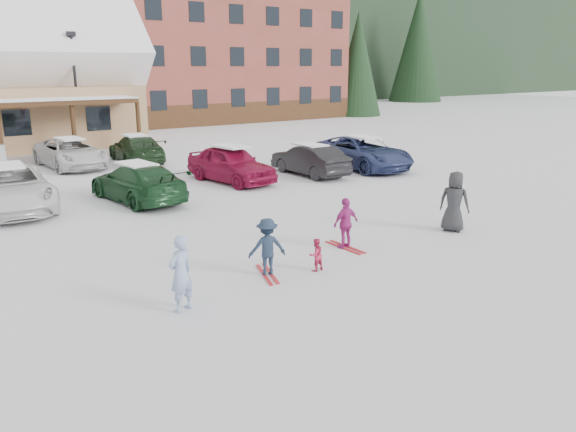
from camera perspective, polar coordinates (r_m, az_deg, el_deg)
ground at (r=14.05m, az=1.32°, el=-5.00°), size 160.00×160.00×0.00m
alpine_hotel at (r=53.56m, az=-10.89°, el=18.90°), size 31.48×14.01×21.48m
lamp_post at (r=35.75m, az=-20.77°, el=12.41°), size 0.50×0.25×6.68m
conifer_1 at (r=57.00m, az=7.11°, el=16.41°), size 4.84×4.84×11.22m
conifer_3 at (r=56.37m, az=-21.26°, el=14.39°), size 3.96×3.96×9.18m
conifer_4 at (r=70.42m, az=1.77°, el=16.47°), size 5.06×5.06×11.73m
adult_skier at (r=11.45m, az=-10.84°, el=-5.77°), size 0.68×0.56×1.60m
toddler_red at (r=13.56m, az=2.84°, el=-3.95°), size 0.41×0.33×0.81m
child_navy at (r=13.20m, az=-2.14°, el=-3.16°), size 1.01×0.77×1.39m
skis_child_navy at (r=13.43m, az=-2.11°, el=-5.91°), size 0.64×1.39×0.03m
child_magenta at (r=15.21m, az=5.89°, el=-0.73°), size 0.83×0.36×1.40m
skis_child_magenta at (r=15.41m, az=5.82°, el=-3.17°), size 0.24×1.41×0.03m
bystander_dark at (r=17.36m, az=16.54°, el=1.42°), size 0.91×1.05×1.82m
parked_car_2 at (r=21.43m, az=-26.45°, el=2.59°), size 2.91×5.72×1.55m
parked_car_3 at (r=21.16m, az=-15.03°, el=3.31°), size 2.52×4.99×1.39m
parked_car_4 at (r=24.00m, az=-5.82°, el=5.27°), size 2.50×4.74×1.54m
parked_car_5 at (r=25.42m, az=2.22°, el=5.72°), size 1.53×4.23×1.39m
parked_car_6 at (r=27.32m, az=7.55°, el=6.39°), size 2.68×5.55×1.52m
parked_car_10 at (r=29.30m, az=-21.19°, el=5.99°), size 2.77×5.28×1.42m
parked_car_11 at (r=29.84m, az=-15.15°, el=6.60°), size 2.30×4.91×1.39m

